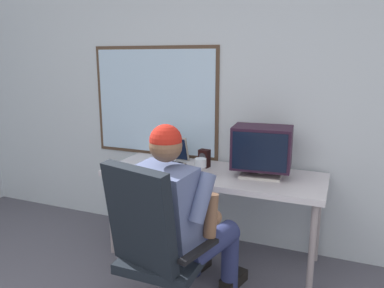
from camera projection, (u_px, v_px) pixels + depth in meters
name	position (u px, v px, depth m)	size (l,w,h in m)	color
wall_rear	(197.00, 94.00, 3.23)	(5.00, 0.08, 2.56)	silver
desk	(213.00, 179.00, 2.92)	(1.69, 0.63, 0.72)	gray
office_chair	(153.00, 241.00, 2.12)	(0.62, 0.62, 1.04)	black
person_seated	(181.00, 215.00, 2.33)	(0.64, 0.87, 1.23)	navy
crt_monitor	(262.00, 148.00, 2.77)	(0.45, 0.32, 0.38)	beige
laptop	(166.00, 157.00, 3.13)	(0.34, 0.31, 0.22)	gray
wine_glass	(201.00, 164.00, 2.78)	(0.09, 0.09, 0.14)	silver
desk_speaker	(204.00, 158.00, 3.03)	(0.09, 0.08, 0.14)	black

